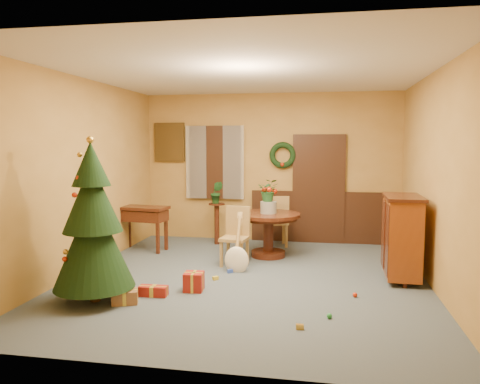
% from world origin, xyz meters
% --- Properties ---
extents(room_envelope, '(5.50, 5.50, 5.50)m').
position_xyz_m(room_envelope, '(0.21, 2.70, 1.12)').
color(room_envelope, '#343F4B').
rests_on(room_envelope, ground).
extents(dining_table, '(1.09, 1.09, 0.75)m').
position_xyz_m(dining_table, '(0.13, 1.39, 0.52)').
color(dining_table, black).
rests_on(dining_table, floor).
extents(urn, '(0.27, 0.27, 0.20)m').
position_xyz_m(urn, '(0.13, 1.39, 0.85)').
color(urn, slate).
rests_on(urn, dining_table).
extents(centerpiece_plant, '(0.34, 0.30, 0.38)m').
position_xyz_m(centerpiece_plant, '(0.13, 1.39, 1.14)').
color(centerpiece_plant, '#1E4C23').
rests_on(centerpiece_plant, urn).
extents(chair_near, '(0.45, 0.45, 0.93)m').
position_xyz_m(chair_near, '(-0.31, 0.78, 0.50)').
color(chair_near, olive).
rests_on(chair_near, floor).
extents(chair_far, '(0.51, 0.51, 0.96)m').
position_xyz_m(chair_far, '(0.20, 2.18, 0.52)').
color(chair_far, olive).
rests_on(chair_far, floor).
extents(guitar, '(0.40, 0.58, 0.85)m').
position_xyz_m(guitar, '(-0.22, 0.36, 0.43)').
color(guitar, '#F6EBCD').
rests_on(guitar, floor).
extents(plant_stand, '(0.31, 0.31, 0.79)m').
position_xyz_m(plant_stand, '(-0.95, 2.19, 0.49)').
color(plant_stand, black).
rests_on(plant_stand, floor).
extents(stand_plant, '(0.25, 0.21, 0.42)m').
position_xyz_m(stand_plant, '(-0.95, 2.19, 1.00)').
color(stand_plant, '#19471E').
rests_on(stand_plant, plant_stand).
extents(christmas_tree, '(0.98, 0.98, 2.02)m').
position_xyz_m(christmas_tree, '(-1.69, -1.24, 0.96)').
color(christmas_tree, '#382111').
rests_on(christmas_tree, floor).
extents(writing_desk, '(0.95, 0.56, 0.80)m').
position_xyz_m(writing_desk, '(-2.15, 1.45, 0.60)').
color(writing_desk, black).
rests_on(writing_desk, floor).
extents(sideboard, '(0.52, 0.95, 1.20)m').
position_xyz_m(sideboard, '(2.15, 0.36, 0.64)').
color(sideboard, '#5D200A').
rests_on(sideboard, floor).
extents(gift_a, '(0.36, 0.31, 0.16)m').
position_xyz_m(gift_a, '(-1.30, -1.26, 0.08)').
color(gift_a, brown).
rests_on(gift_a, floor).
extents(gift_b, '(0.26, 0.26, 0.25)m').
position_xyz_m(gift_b, '(-0.61, -0.64, 0.12)').
color(gift_b, maroon).
rests_on(gift_b, floor).
extents(gift_c, '(0.29, 0.29, 0.13)m').
position_xyz_m(gift_c, '(-2.15, -0.69, 0.07)').
color(gift_c, brown).
rests_on(gift_c, floor).
extents(gift_d, '(0.37, 0.16, 0.13)m').
position_xyz_m(gift_d, '(-1.06, -0.94, 0.06)').
color(gift_d, maroon).
rests_on(gift_d, floor).
extents(toy_a, '(0.09, 0.09, 0.05)m').
position_xyz_m(toy_a, '(-0.31, 0.27, 0.03)').
color(toy_a, '#2946B1').
rests_on(toy_a, floor).
extents(toy_b, '(0.06, 0.06, 0.06)m').
position_xyz_m(toy_b, '(1.14, -1.32, 0.03)').
color(toy_b, '#25873B').
rests_on(toy_b, floor).
extents(toy_c, '(0.09, 0.09, 0.05)m').
position_xyz_m(toy_c, '(-0.44, -0.11, 0.03)').
color(toy_c, gold).
rests_on(toy_c, floor).
extents(toy_d, '(0.06, 0.06, 0.06)m').
position_xyz_m(toy_d, '(1.46, -0.54, 0.03)').
color(toy_d, red).
rests_on(toy_d, floor).
extents(toy_e, '(0.09, 0.06, 0.05)m').
position_xyz_m(toy_e, '(0.83, -1.68, 0.03)').
color(toy_e, gold).
rests_on(toy_e, floor).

